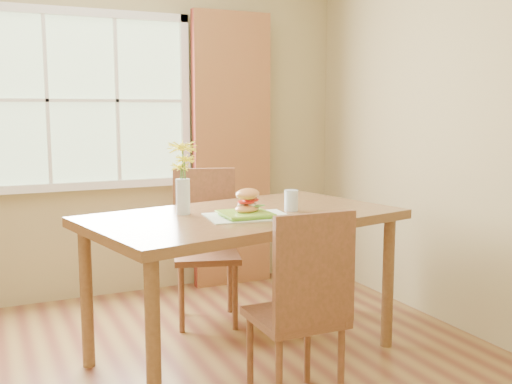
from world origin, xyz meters
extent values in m
cube|color=tan|center=(0.00, 1.91, 1.35)|extent=(4.20, 0.02, 2.70)
cube|color=tan|center=(0.00, -1.91, 1.35)|extent=(4.20, 0.02, 2.70)
cube|color=tan|center=(2.11, 0.00, 1.35)|extent=(0.02, 3.80, 2.70)
cube|color=#A3BF90|center=(0.00, 1.88, 1.50)|extent=(1.50, 0.02, 1.20)
cube|color=white|center=(0.00, 1.85, 2.13)|extent=(1.62, 0.04, 0.06)
cube|color=white|center=(0.00, 1.85, 0.87)|extent=(1.62, 0.04, 0.06)
cube|color=white|center=(0.78, 1.85, 1.50)|extent=(0.06, 0.04, 1.32)
cube|color=white|center=(0.00, 1.85, 1.50)|extent=(1.50, 0.03, 0.02)
cube|color=maroon|center=(1.15, 1.78, 1.10)|extent=(0.65, 0.08, 2.20)
cube|color=brown|center=(0.64, 0.38, 0.82)|extent=(1.91, 1.32, 0.05)
cylinder|color=brown|center=(-0.05, -0.18, 0.40)|extent=(0.07, 0.07, 0.80)
cylinder|color=brown|center=(1.49, 0.14, 0.40)|extent=(0.07, 0.07, 0.80)
cylinder|color=brown|center=(-0.22, 0.61, 0.40)|extent=(0.07, 0.07, 0.80)
cylinder|color=brown|center=(1.32, 0.93, 0.40)|extent=(0.07, 0.07, 0.80)
cube|color=brown|center=(0.64, -0.24, 0.44)|extent=(0.41, 0.41, 0.04)
cube|color=brown|center=(0.63, -0.43, 0.72)|extent=(0.41, 0.04, 0.52)
cylinder|color=brown|center=(0.47, -0.40, 0.21)|extent=(0.03, 0.03, 0.42)
cylinder|color=brown|center=(0.80, -0.41, 0.21)|extent=(0.03, 0.03, 0.42)
cylinder|color=brown|center=(0.47, -0.07, 0.21)|extent=(0.03, 0.03, 0.42)
cylinder|color=brown|center=(0.80, -0.08, 0.21)|extent=(0.03, 0.03, 0.42)
cube|color=brown|center=(0.64, 1.00, 0.46)|extent=(0.53, 0.53, 0.04)
cube|color=brown|center=(0.69, 1.19, 0.76)|extent=(0.42, 0.16, 0.55)
cylinder|color=brown|center=(0.42, 0.88, 0.22)|extent=(0.04, 0.04, 0.44)
cylinder|color=brown|center=(0.75, 0.78, 0.22)|extent=(0.04, 0.04, 0.44)
cylinder|color=brown|center=(0.52, 1.22, 0.22)|extent=(0.04, 0.04, 0.44)
cylinder|color=brown|center=(0.85, 1.12, 0.22)|extent=(0.04, 0.04, 0.44)
cube|color=beige|center=(0.61, 0.26, 0.85)|extent=(0.49, 0.38, 0.01)
cube|color=#85D735|center=(0.59, 0.25, 0.86)|extent=(0.27, 0.27, 0.01)
ellipsoid|color=#F69553|center=(0.61, 0.28, 0.89)|extent=(0.21, 0.21, 0.05)
ellipsoid|color=#4C8C2D|center=(0.66, 0.26, 0.91)|extent=(0.10, 0.07, 0.01)
cylinder|color=red|center=(0.61, 0.28, 0.93)|extent=(0.09, 0.09, 0.01)
cylinder|color=red|center=(0.64, 0.29, 0.94)|extent=(0.09, 0.09, 0.01)
ellipsoid|color=#F69553|center=(0.62, 0.28, 0.97)|extent=(0.21, 0.21, 0.06)
cylinder|color=silver|center=(0.92, 0.34, 0.91)|extent=(0.08, 0.08, 0.12)
cylinder|color=silver|center=(0.92, 0.34, 0.90)|extent=(0.07, 0.07, 0.10)
cylinder|color=silver|center=(0.31, 0.49, 0.95)|extent=(0.08, 0.08, 0.20)
cylinder|color=silver|center=(0.31, 0.49, 0.90)|extent=(0.07, 0.07, 0.10)
cylinder|color=#3D7028|center=(0.31, 0.49, 1.04)|extent=(0.01, 0.01, 0.38)
cylinder|color=#3D7028|center=(0.33, 0.48, 1.01)|extent=(0.01, 0.01, 0.31)
cylinder|color=#3D7028|center=(0.30, 0.50, 0.98)|extent=(0.01, 0.01, 0.27)
camera|label=1|loc=(-0.71, -2.70, 1.45)|focal=42.00mm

